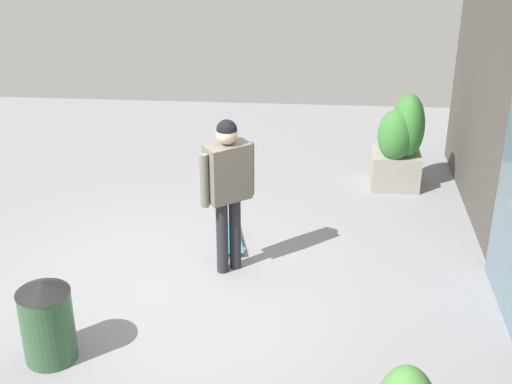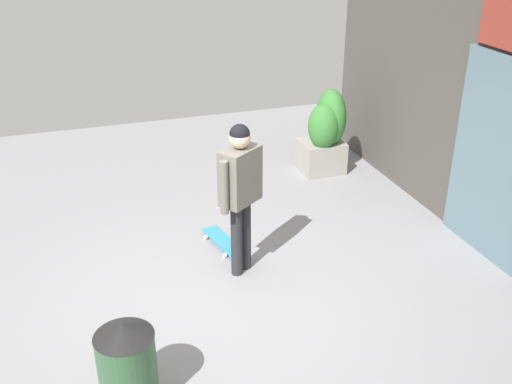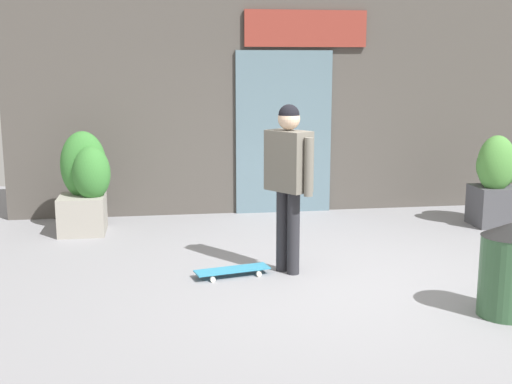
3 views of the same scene
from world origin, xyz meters
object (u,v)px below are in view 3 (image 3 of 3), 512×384
(skateboard, at_px, (232,270))
(planter_box_right, at_px, (496,176))
(skateboarder, at_px, (288,170))
(planter_box_left, at_px, (85,183))
(trash_bin, at_px, (508,269))

(skateboard, xyz_separation_m, planter_box_right, (3.78, 1.68, 0.62))
(skateboarder, height_order, planter_box_right, skateboarder)
(planter_box_left, distance_m, planter_box_right, 5.48)
(planter_box_left, height_order, trash_bin, planter_box_left)
(skateboarder, distance_m, planter_box_right, 3.60)
(trash_bin, bearing_deg, skateboard, 147.35)
(skateboarder, bearing_deg, skateboard, -31.30)
(skateboarder, relative_size, planter_box_left, 1.34)
(trash_bin, bearing_deg, skateboarder, 138.07)
(planter_box_left, xyz_separation_m, trash_bin, (3.93, -3.55, -0.23))
(skateboard, relative_size, planter_box_left, 0.62)
(planter_box_right, relative_size, trash_bin, 1.49)
(skateboard, distance_m, planter_box_left, 2.76)
(planter_box_left, bearing_deg, skateboard, -51.48)
(planter_box_left, bearing_deg, planter_box_right, -4.51)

